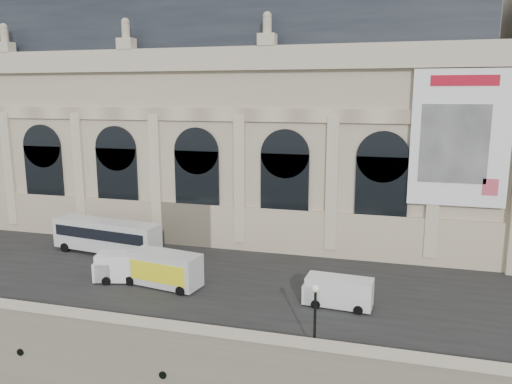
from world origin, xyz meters
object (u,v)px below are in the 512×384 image
(box_truck, at_px, (161,269))
(lamp_right, at_px, (315,319))
(bus_left, at_px, (106,236))
(van_c, at_px, (335,292))
(van_b, at_px, (126,267))

(box_truck, distance_m, lamp_right, 17.37)
(bus_left, relative_size, van_c, 2.26)
(van_c, relative_size, lamp_right, 1.18)
(bus_left, height_order, van_c, bus_left)
(van_b, distance_m, van_c, 19.42)
(van_b, distance_m, lamp_right, 20.76)
(box_truck, bearing_deg, bus_left, 145.22)
(box_truck, relative_size, lamp_right, 1.70)
(bus_left, xyz_separation_m, lamp_right, (25.06, -15.05, 0.31))
(van_c, height_order, box_truck, box_truck)
(van_b, relative_size, van_c, 1.13)
(bus_left, distance_m, lamp_right, 29.23)
(van_b, bearing_deg, box_truck, -2.39)
(van_c, xyz_separation_m, lamp_right, (-0.46, -7.93, 1.13))
(van_b, height_order, box_truck, box_truck)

